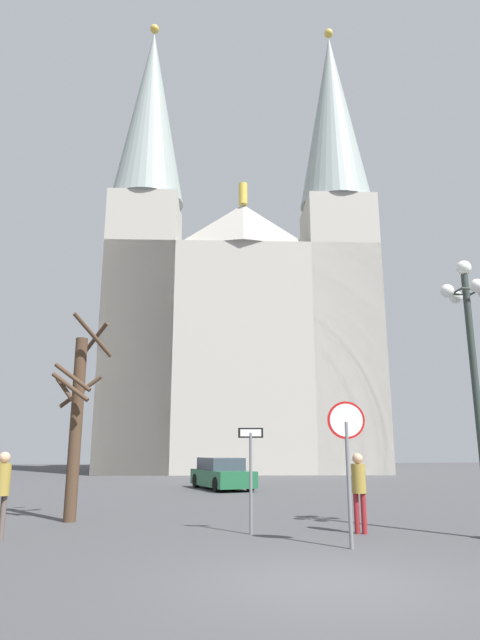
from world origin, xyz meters
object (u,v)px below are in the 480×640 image
object	(u,v)px
one_way_arrow_sign	(251,468)
parked_car_near_green	(222,474)
pedestrian_standing	(2,486)
stop_sign	(347,444)
cathedral	(241,317)
street_lamp	(473,357)
pedestrian_walking	(359,484)
bare_tree	(77,417)

from	to	relation	value
one_way_arrow_sign	parked_car_near_green	size ratio (longest dim) A/B	0.49
one_way_arrow_sign	pedestrian_standing	bearing A→B (deg)	-178.47
stop_sign	one_way_arrow_sign	bearing A→B (deg)	129.71
cathedral	one_way_arrow_sign	xyz separation A→B (m)	(-3.65, -31.00, -11.20)
street_lamp	parked_car_near_green	world-z (taller)	street_lamp
cathedral	one_way_arrow_sign	size ratio (longest dim) A/B	16.89
cathedral	pedestrian_walking	bearing A→B (deg)	-92.20
one_way_arrow_sign	pedestrian_standing	size ratio (longest dim) A/B	1.30
street_lamp	pedestrian_walking	bearing A→B (deg)	158.32
one_way_arrow_sign	street_lamp	distance (m)	5.65
one_way_arrow_sign	parked_car_near_green	distance (m)	13.44
pedestrian_standing	pedestrian_walking	bearing A→B (deg)	-0.61
cathedral	pedestrian_standing	size ratio (longest dim) A/B	21.92
pedestrian_standing	one_way_arrow_sign	bearing A→B (deg)	1.53
pedestrian_standing	street_lamp	bearing A→B (deg)	-5.95
cathedral	parked_car_near_green	world-z (taller)	cathedral
street_lamp	pedestrian_walking	world-z (taller)	street_lamp
stop_sign	one_way_arrow_sign	xyz separation A→B (m)	(-1.65, 1.98, -0.51)
parked_car_near_green	pedestrian_standing	distance (m)	14.78
cathedral	bare_tree	size ratio (longest dim) A/B	7.24
one_way_arrow_sign	pedestrian_standing	distance (m)	5.37
one_way_arrow_sign	pedestrian_standing	world-z (taller)	one_way_arrow_sign
stop_sign	pedestrian_standing	bearing A→B (deg)	165.28
one_way_arrow_sign	bare_tree	bearing A→B (deg)	149.33
bare_tree	stop_sign	bearing A→B (deg)	-37.23
pedestrian_walking	one_way_arrow_sign	bearing A→B (deg)	174.72
cathedral	bare_tree	bearing A→B (deg)	-105.80
street_lamp	pedestrian_standing	bearing A→B (deg)	174.05
stop_sign	bare_tree	bearing A→B (deg)	142.77
parked_car_near_green	one_way_arrow_sign	bearing A→B (deg)	-92.26
parked_car_near_green	pedestrian_standing	xyz separation A→B (m)	(-5.89, -13.55, 0.42)
one_way_arrow_sign	bare_tree	size ratio (longest dim) A/B	0.43
stop_sign	street_lamp	size ratio (longest dim) A/B	0.45
bare_tree	pedestrian_standing	xyz separation A→B (m)	(-0.98, -2.74, -1.59)
cathedral	bare_tree	distance (m)	31.14
parked_car_near_green	pedestrian_walking	size ratio (longest dim) A/B	2.72
one_way_arrow_sign	street_lamp	bearing A→B (deg)	-13.83
street_lamp	bare_tree	world-z (taller)	street_lamp
street_lamp	pedestrian_walking	size ratio (longest dim) A/B	3.54
pedestrian_standing	parked_car_near_green	bearing A→B (deg)	66.51
cathedral	one_way_arrow_sign	distance (m)	33.16
bare_tree	parked_car_near_green	size ratio (longest dim) A/B	1.14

